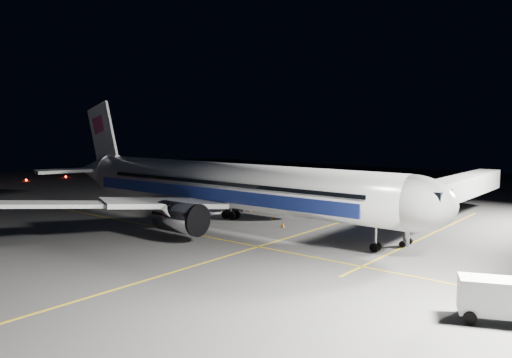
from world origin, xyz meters
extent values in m
plane|color=#4C4C4F|center=(0.00, 0.00, 0.00)|extent=(200.00, 200.00, 0.00)
cube|color=gold|center=(10.00, 0.00, 0.01)|extent=(0.25, 80.00, 0.01)
cube|color=gold|center=(0.00, -6.00, 0.01)|extent=(70.00, 0.25, 0.01)
cube|color=gold|center=(22.00, 10.00, 0.01)|extent=(0.25, 40.00, 0.01)
cylinder|color=silver|center=(0.00, 0.00, 5.30)|extent=(48.00, 5.60, 5.60)
ellipsoid|color=silver|center=(24.00, 0.00, 5.30)|extent=(8.96, 5.60, 5.60)
cube|color=black|center=(26.30, 0.00, 6.30)|extent=(2.20, 3.40, 0.90)
cone|color=silver|center=(-28.50, 0.00, 5.60)|extent=(9.00, 5.49, 5.49)
cube|color=#22369C|center=(-1.00, 2.78, 4.40)|extent=(42.24, 0.25, 1.50)
cube|color=#22369C|center=(-1.00, -2.78, 4.40)|extent=(42.24, 0.25, 1.50)
cube|color=silver|center=(-2.50, 8.00, 3.70)|extent=(11.36, 15.23, 1.53)
cube|color=silver|center=(-2.50, -8.00, 3.70)|extent=(11.36, 15.23, 1.53)
cube|color=silver|center=(-7.50, 20.50, 4.57)|extent=(8.57, 13.22, 1.31)
cube|color=silver|center=(-7.50, -20.50, 4.57)|extent=(8.57, 13.22, 1.31)
cube|color=silver|center=(-28.00, 5.20, 5.90)|extent=(6.20, 9.67, 0.45)
cube|color=silver|center=(-28.00, -5.20, 5.90)|extent=(6.20, 9.67, 0.45)
cube|color=white|center=(-26.20, 0.00, 11.50)|extent=(7.53, 0.40, 10.28)
cube|color=#C84479|center=(-27.00, 0.00, 12.90)|extent=(3.22, 0.55, 3.22)
cylinder|color=#B7B7BF|center=(1.20, 9.00, 2.55)|extent=(5.60, 3.40, 3.40)
cylinder|color=#B7B7BF|center=(1.20, -9.00, 2.55)|extent=(5.60, 3.40, 3.40)
cylinder|color=#9999A0|center=(20.50, 0.00, 1.25)|extent=(0.26, 0.26, 2.50)
cylinder|color=black|center=(20.50, 0.00, 0.45)|extent=(0.90, 0.70, 0.90)
cylinder|color=#9999A0|center=(-3.00, 4.30, 1.25)|extent=(0.26, 0.26, 2.50)
cylinder|color=#9999A0|center=(-3.00, -4.30, 1.25)|extent=(0.26, 0.26, 2.50)
cylinder|color=black|center=(-3.00, 4.30, 0.55)|extent=(1.10, 1.60, 1.10)
cylinder|color=black|center=(-3.00, -4.30, 0.55)|extent=(1.10, 1.60, 1.10)
cube|color=#B2B2B7|center=(22.00, 20.05, 4.60)|extent=(3.00, 33.90, 2.80)
cube|color=#B2B2B7|center=(22.00, 4.20, 4.60)|extent=(3.60, 3.20, 3.40)
cylinder|color=#9999A0|center=(22.00, 4.20, 1.55)|extent=(0.70, 0.70, 3.10)
cylinder|color=black|center=(22.00, 3.30, 0.35)|extent=(0.70, 0.30, 0.70)
cylinder|color=black|center=(22.00, 5.10, 0.35)|extent=(0.70, 0.30, 0.70)
sphere|color=#FF140A|center=(-72.00, 10.00, 0.22)|extent=(0.44, 0.44, 0.44)
sphere|color=#FF140A|center=(-72.00, 20.00, 0.22)|extent=(0.44, 0.44, 0.44)
sphere|color=#FF140A|center=(-72.00, 30.00, 0.22)|extent=(0.44, 0.44, 0.44)
cube|color=silver|center=(34.50, -12.14, 1.65)|extent=(4.73, 3.58, 2.34)
cylinder|color=black|center=(32.70, -11.67, 0.42)|extent=(0.89, 0.57, 0.85)
cylinder|color=black|center=(33.55, -13.73, 0.42)|extent=(0.89, 0.57, 0.85)
cube|color=black|center=(-6.46, 8.88, 0.72)|extent=(2.67, 2.23, 1.05)
cube|color=black|center=(-6.46, 8.88, 1.39)|extent=(1.26, 1.26, 0.57)
sphere|color=#FFF2CC|center=(-7.20, 8.39, 0.72)|extent=(0.25, 0.25, 0.25)
sphere|color=#FFF2CC|center=(-6.32, 8.01, 0.72)|extent=(0.25, 0.25, 0.25)
cylinder|color=black|center=(-5.35, 9.28, 0.29)|extent=(0.61, 0.42, 0.57)
cylinder|color=black|center=(-6.00, 7.79, 0.29)|extent=(0.61, 0.42, 0.57)
cylinder|color=black|center=(-6.93, 9.97, 0.29)|extent=(0.61, 0.42, 0.57)
cylinder|color=black|center=(-7.58, 8.48, 0.29)|extent=(0.61, 0.42, 0.57)
cone|color=orange|center=(6.00, 4.00, 0.31)|extent=(0.42, 0.42, 0.63)
cone|color=orange|center=(-4.62, 10.41, 0.26)|extent=(0.35, 0.35, 0.52)
cone|color=orange|center=(1.95, 7.10, 0.27)|extent=(0.35, 0.35, 0.53)
camera|label=1|loc=(42.17, -46.27, 12.61)|focal=35.00mm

